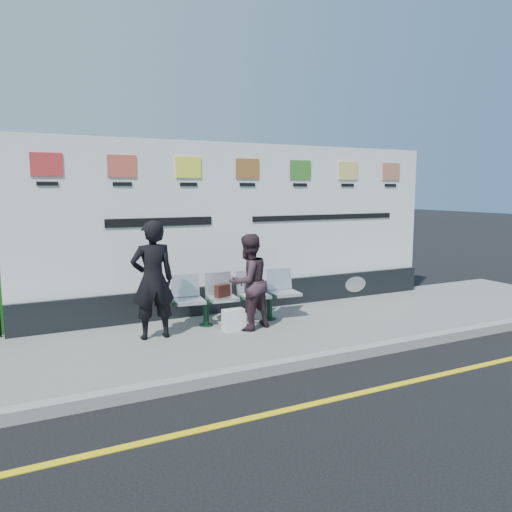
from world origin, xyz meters
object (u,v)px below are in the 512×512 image
(billboard, at_px, (246,238))
(woman_right, at_px, (248,282))
(bench, at_px, (239,309))
(woman_left, at_px, (153,280))

(billboard, xyz_separation_m, woman_right, (-0.55, -1.26, -0.55))
(billboard, bearing_deg, woman_right, -113.79)
(billboard, distance_m, woman_right, 1.48)
(bench, xyz_separation_m, woman_right, (-0.02, -0.41, 0.53))
(billboard, xyz_separation_m, bench, (-0.53, -0.84, -1.07))
(woman_left, xyz_separation_m, woman_right, (1.46, -0.19, -0.12))
(woman_left, bearing_deg, woman_right, 173.68)
(bench, bearing_deg, woman_right, -87.00)
(billboard, xyz_separation_m, woman_left, (-2.02, -1.07, -0.43))
(woman_left, height_order, woman_right, woman_left)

